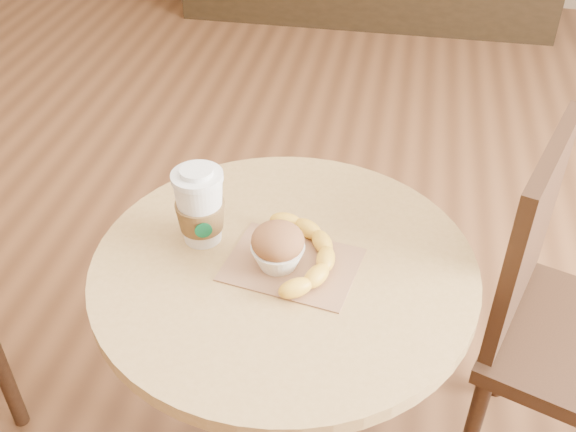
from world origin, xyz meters
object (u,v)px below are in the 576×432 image
object	(u,v)px
cafe_table	(284,336)
chair_right	(565,323)
banana	(301,254)
coffee_cup	(200,208)
muffin	(278,247)

from	to	relation	value
cafe_table	chair_right	distance (m)	0.62
cafe_table	banana	world-z (taller)	banana
coffee_cup	muffin	bearing A→B (deg)	-40.78
coffee_cup	muffin	distance (m)	0.17
cafe_table	muffin	bearing A→B (deg)	-127.44
muffin	cafe_table	bearing A→B (deg)	52.56
chair_right	banana	world-z (taller)	chair_right
cafe_table	muffin	xyz separation A→B (m)	(-0.01, -0.01, 0.25)
cafe_table	chair_right	size ratio (longest dim) A/B	0.81
coffee_cup	banana	world-z (taller)	coffee_cup
chair_right	cafe_table	bearing A→B (deg)	126.74
coffee_cup	chair_right	bearing A→B (deg)	-12.05
coffee_cup	muffin	xyz separation A→B (m)	(0.16, -0.05, -0.03)
cafe_table	coffee_cup	bearing A→B (deg)	166.57
muffin	banana	world-z (taller)	muffin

